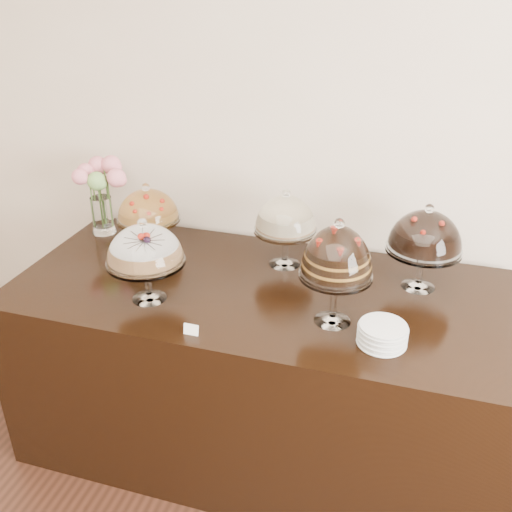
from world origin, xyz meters
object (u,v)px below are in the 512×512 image
(cake_stand_cheesecake, at_px, (286,218))
(display_counter, at_px, (259,368))
(cake_stand_choco_layer, at_px, (337,256))
(flower_vase, at_px, (101,186))
(cake_stand_fruit_tart, at_px, (148,208))
(cake_stand_dark_choco, at_px, (426,235))
(plate_stack, at_px, (382,335))
(cake_stand_sugar_sponge, at_px, (145,248))

(cake_stand_cheesecake, bearing_deg, display_counter, -102.05)
(cake_stand_choco_layer, distance_m, flower_vase, 1.41)
(cake_stand_fruit_tart, bearing_deg, display_counter, -20.08)
(display_counter, xyz_separation_m, cake_stand_fruit_tart, (-0.64, 0.24, 0.66))
(cake_stand_dark_choco, relative_size, plate_stack, 2.15)
(cake_stand_dark_choco, bearing_deg, cake_stand_fruit_tart, 178.93)
(cake_stand_sugar_sponge, distance_m, cake_stand_choco_layer, 0.79)
(cake_stand_choco_layer, xyz_separation_m, cake_stand_cheesecake, (-0.31, 0.42, -0.05))
(cake_stand_sugar_sponge, distance_m, cake_stand_cheesecake, 0.67)
(display_counter, xyz_separation_m, cake_stand_dark_choco, (0.68, 0.21, 0.70))
(cake_stand_cheesecake, height_order, cake_stand_dark_choco, cake_stand_dark_choco)
(display_counter, height_order, plate_stack, plate_stack)
(cake_stand_dark_choco, bearing_deg, display_counter, -162.65)
(cake_stand_sugar_sponge, relative_size, flower_vase, 0.93)
(cake_stand_cheesecake, distance_m, cake_stand_fruit_tart, 0.70)
(plate_stack, bearing_deg, cake_stand_dark_choco, 77.01)
(cake_stand_sugar_sponge, relative_size, plate_stack, 2.03)
(flower_vase, bearing_deg, cake_stand_cheesecake, -4.71)
(cake_stand_cheesecake, xyz_separation_m, flower_vase, (-1.01, 0.08, 0.01))
(cake_stand_choco_layer, bearing_deg, plate_stack, -26.37)
(cake_stand_choco_layer, distance_m, cake_stand_fruit_tart, 1.09)
(display_counter, distance_m, flower_vase, 1.23)
(display_counter, xyz_separation_m, cake_stand_sugar_sponge, (-0.43, -0.23, 0.69))
(cake_stand_sugar_sponge, relative_size, cake_stand_cheesecake, 0.98)
(display_counter, height_order, cake_stand_sugar_sponge, cake_stand_sugar_sponge)
(display_counter, bearing_deg, flower_vase, 160.95)
(cake_stand_fruit_tart, xyz_separation_m, flower_vase, (-0.31, 0.09, 0.05))
(cake_stand_cheesecake, bearing_deg, plate_stack, -45.47)
(cake_stand_sugar_sponge, xyz_separation_m, cake_stand_fruit_tart, (-0.22, 0.46, -0.03))
(display_counter, distance_m, cake_stand_sugar_sponge, 0.84)
(display_counter, height_order, cake_stand_fruit_tart, cake_stand_fruit_tart)
(flower_vase, bearing_deg, plate_stack, -21.64)
(cake_stand_sugar_sponge, bearing_deg, cake_stand_dark_choco, 21.70)
(display_counter, xyz_separation_m, cake_stand_cheesecake, (0.05, 0.25, 0.69))
(cake_stand_choco_layer, height_order, plate_stack, cake_stand_choco_layer)
(display_counter, relative_size, plate_stack, 12.01)
(cake_stand_dark_choco, xyz_separation_m, plate_stack, (-0.11, -0.48, -0.21))
(cake_stand_sugar_sponge, xyz_separation_m, cake_stand_dark_choco, (1.10, 0.44, 0.01))
(cake_stand_sugar_sponge, bearing_deg, plate_stack, -2.66)
(cake_stand_dark_choco, relative_size, cake_stand_fruit_tart, 1.17)
(display_counter, relative_size, cake_stand_fruit_tart, 6.52)
(display_counter, bearing_deg, plate_stack, -25.82)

